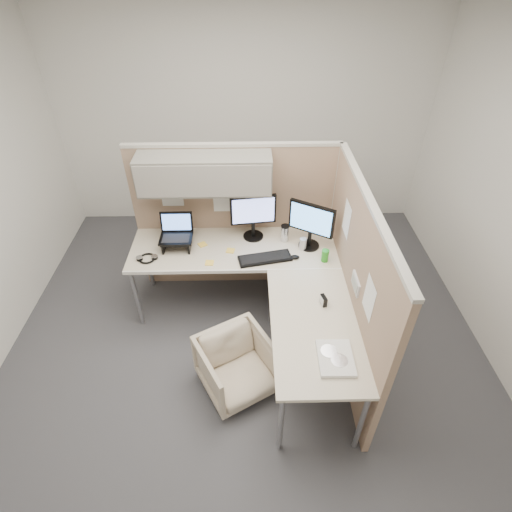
{
  "coord_description": "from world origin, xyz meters",
  "views": [
    {
      "loc": [
        0.04,
        -2.52,
        3.07
      ],
      "look_at": [
        0.1,
        0.25,
        0.85
      ],
      "focal_mm": 28.0,
      "sensor_mm": 36.0,
      "label": 1
    }
  ],
  "objects_px": {
    "desk": "(259,279)",
    "keyboard": "(265,258)",
    "monitor_left": "(253,213)",
    "office_chair": "(237,364)"
  },
  "relations": [
    {
      "from": "monitor_left",
      "to": "desk",
      "type": "bearing_deg",
      "value": -93.05
    },
    {
      "from": "desk",
      "to": "office_chair",
      "type": "height_order",
      "value": "desk"
    },
    {
      "from": "office_chair",
      "to": "monitor_left",
      "type": "distance_m",
      "value": 1.4
    },
    {
      "from": "office_chair",
      "to": "monitor_left",
      "type": "relative_size",
      "value": 1.24
    },
    {
      "from": "desk",
      "to": "keyboard",
      "type": "bearing_deg",
      "value": 74.74
    },
    {
      "from": "desk",
      "to": "monitor_left",
      "type": "xyz_separation_m",
      "value": [
        -0.04,
        0.58,
        0.32
      ]
    },
    {
      "from": "desk",
      "to": "monitor_left",
      "type": "relative_size",
      "value": 4.29
    },
    {
      "from": "office_chair",
      "to": "keyboard",
      "type": "relative_size",
      "value": 1.18
    },
    {
      "from": "office_chair",
      "to": "keyboard",
      "type": "height_order",
      "value": "keyboard"
    },
    {
      "from": "desk",
      "to": "keyboard",
      "type": "distance_m",
      "value": 0.24
    }
  ]
}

